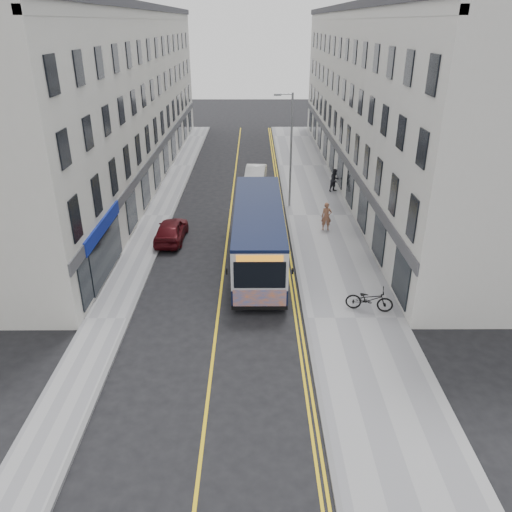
{
  "coord_description": "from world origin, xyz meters",
  "views": [
    {
      "loc": [
        1.66,
        -20.39,
        12.22
      ],
      "look_at": [
        1.77,
        2.2,
        1.6
      ],
      "focal_mm": 35.0,
      "sensor_mm": 36.0,
      "label": 1
    }
  ],
  "objects_px": {
    "bicycle": "(369,299)",
    "city_bus": "(259,232)",
    "car_white": "(255,176)",
    "streetlamp": "(290,147)",
    "pedestrian_far": "(335,180)",
    "car_maroon": "(171,230)",
    "pedestrian_near": "(326,217)"
  },
  "relations": [
    {
      "from": "streetlamp",
      "to": "car_maroon",
      "type": "xyz_separation_m",
      "value": [
        -7.57,
        -6.1,
        -3.68
      ]
    },
    {
      "from": "pedestrian_near",
      "to": "car_white",
      "type": "xyz_separation_m",
      "value": [
        -4.48,
        10.29,
        -0.27
      ]
    },
    {
      "from": "pedestrian_far",
      "to": "pedestrian_near",
      "type": "bearing_deg",
      "value": -135.29
    },
    {
      "from": "bicycle",
      "to": "pedestrian_near",
      "type": "relative_size",
      "value": 1.2
    },
    {
      "from": "pedestrian_near",
      "to": "pedestrian_far",
      "type": "relative_size",
      "value": 1.01
    },
    {
      "from": "bicycle",
      "to": "city_bus",
      "type": "bearing_deg",
      "value": 55.57
    },
    {
      "from": "car_maroon",
      "to": "pedestrian_far",
      "type": "bearing_deg",
      "value": -138.37
    },
    {
      "from": "city_bus",
      "to": "pedestrian_far",
      "type": "height_order",
      "value": "city_bus"
    },
    {
      "from": "bicycle",
      "to": "pedestrian_near",
      "type": "bearing_deg",
      "value": 16.29
    },
    {
      "from": "streetlamp",
      "to": "bicycle",
      "type": "distance_m",
      "value": 15.27
    },
    {
      "from": "streetlamp",
      "to": "pedestrian_far",
      "type": "height_order",
      "value": "streetlamp"
    },
    {
      "from": "car_white",
      "to": "streetlamp",
      "type": "bearing_deg",
      "value": -61.87
    },
    {
      "from": "pedestrian_near",
      "to": "car_maroon",
      "type": "height_order",
      "value": "pedestrian_near"
    },
    {
      "from": "city_bus",
      "to": "car_maroon",
      "type": "relative_size",
      "value": 2.76
    },
    {
      "from": "streetlamp",
      "to": "pedestrian_near",
      "type": "xyz_separation_m",
      "value": [
        2.11,
        -4.69,
        -3.36
      ]
    },
    {
      "from": "streetlamp",
      "to": "pedestrian_far",
      "type": "xyz_separation_m",
      "value": [
        3.83,
        3.36,
        -3.37
      ]
    },
    {
      "from": "city_bus",
      "to": "car_maroon",
      "type": "height_order",
      "value": "city_bus"
    },
    {
      "from": "city_bus",
      "to": "car_white",
      "type": "xyz_separation_m",
      "value": [
        -0.12,
        14.79,
        -1.05
      ]
    },
    {
      "from": "bicycle",
      "to": "pedestrian_far",
      "type": "bearing_deg",
      "value": 8.99
    },
    {
      "from": "pedestrian_far",
      "to": "bicycle",
      "type": "bearing_deg",
      "value": -126.52
    },
    {
      "from": "pedestrian_far",
      "to": "car_maroon",
      "type": "relative_size",
      "value": 0.44
    },
    {
      "from": "pedestrian_near",
      "to": "pedestrian_far",
      "type": "height_order",
      "value": "pedestrian_near"
    },
    {
      "from": "streetlamp",
      "to": "pedestrian_near",
      "type": "relative_size",
      "value": 4.44
    },
    {
      "from": "city_bus",
      "to": "pedestrian_near",
      "type": "relative_size",
      "value": 6.29
    },
    {
      "from": "streetlamp",
      "to": "pedestrian_near",
      "type": "height_order",
      "value": "streetlamp"
    },
    {
      "from": "car_white",
      "to": "car_maroon",
      "type": "height_order",
      "value": "car_white"
    },
    {
      "from": "pedestrian_near",
      "to": "city_bus",
      "type": "bearing_deg",
      "value": -131.22
    },
    {
      "from": "bicycle",
      "to": "pedestrian_far",
      "type": "distance_m",
      "value": 17.94
    },
    {
      "from": "pedestrian_far",
      "to": "car_white",
      "type": "bearing_deg",
      "value": 126.88
    },
    {
      "from": "city_bus",
      "to": "car_maroon",
      "type": "bearing_deg",
      "value": 149.88
    },
    {
      "from": "pedestrian_near",
      "to": "car_maroon",
      "type": "bearing_deg",
      "value": -168.77
    },
    {
      "from": "car_white",
      "to": "pedestrian_far",
      "type": "bearing_deg",
      "value": -14.7
    }
  ]
}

